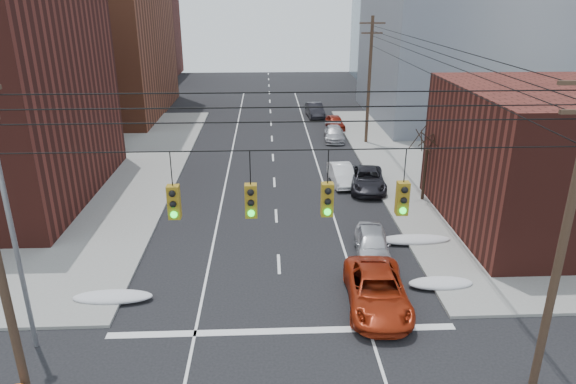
{
  "coord_description": "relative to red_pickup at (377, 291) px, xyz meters",
  "views": [
    {
      "loc": [
        -0.54,
        -10.69,
        12.64
      ],
      "look_at": [
        0.56,
        14.26,
        3.0
      ],
      "focal_mm": 32.0,
      "sensor_mm": 36.0,
      "label": 1
    }
  ],
  "objects": [
    {
      "name": "lot_car_b",
      "position": [
        -18.82,
        17.27,
        0.08
      ],
      "size": [
        5.27,
        3.14,
        1.37
      ],
      "primitive_type": "imported",
      "rotation": [
        0.0,
        0.0,
        1.39
      ],
      "color": "#A9A9AE",
      "rests_on": "sidewalk_nw"
    },
    {
      "name": "parked_car_e",
      "position": [
        2.28,
        31.38,
        -0.1
      ],
      "size": [
        1.78,
        3.97,
        1.32
      ],
      "primitive_type": "imported",
      "rotation": [
        0.0,
        0.0,
        0.06
      ],
      "color": "maroon",
      "rests_on": "ground"
    },
    {
      "name": "snow_nw",
      "position": [
        -11.52,
        0.88,
        -0.55
      ],
      "size": [
        3.5,
        1.08,
        0.42
      ],
      "primitive_type": "ellipsoid",
      "color": "silver",
      "rests_on": "ground"
    },
    {
      "name": "parked_car_a",
      "position": [
        0.68,
        4.47,
        -0.03
      ],
      "size": [
        2.2,
        4.43,
        1.45
      ],
      "primitive_type": "imported",
      "rotation": [
        0.0,
        0.0,
        -0.12
      ],
      "color": "silver",
      "rests_on": "ground"
    },
    {
      "name": "lot_car_c",
      "position": [
        -22.87,
        16.49,
        0.16
      ],
      "size": [
        5.73,
        3.9,
        1.54
      ],
      "primitive_type": "imported",
      "rotation": [
        0.0,
        0.0,
        1.93
      ],
      "color": "black",
      "rests_on": "sidewalk_nw"
    },
    {
      "name": "traffic_signals",
      "position": [
        -4.02,
        -5.15,
        6.41
      ],
      "size": [
        17.0,
        0.42,
        2.02
      ],
      "color": "black",
      "rests_on": "ground"
    },
    {
      "name": "parked_car_d",
      "position": [
        1.62,
        27.05,
        -0.13
      ],
      "size": [
        2.11,
        4.49,
        1.27
      ],
      "primitive_type": "imported",
      "rotation": [
        0.0,
        0.0,
        -0.08
      ],
      "color": "#B2B2B7",
      "rests_on": "ground"
    },
    {
      "name": "street_light",
      "position": [
        -13.62,
        -2.12,
        4.78
      ],
      "size": [
        0.44,
        0.44,
        9.32
      ],
      "color": "gray",
      "rests_on": "ground"
    },
    {
      "name": "bare_tree",
      "position": [
        5.47,
        11.88,
        1.56
      ],
      "size": [
        2.09,
        2.2,
        4.93
      ],
      "color": "black",
      "rests_on": "ground"
    },
    {
      "name": "snow_ne",
      "position": [
        3.28,
        1.38,
        -0.55
      ],
      "size": [
        3.0,
        1.08,
        0.42
      ],
      "primitive_type": "ellipsoid",
      "color": "silver",
      "rests_on": "ground"
    },
    {
      "name": "parked_car_f",
      "position": [
        0.74,
        36.77,
        0.0
      ],
      "size": [
        1.93,
        4.71,
        1.52
      ],
      "primitive_type": "imported",
      "rotation": [
        0.0,
        0.0,
        0.07
      ],
      "color": "black",
      "rests_on": "ground"
    },
    {
      "name": "lot_car_a",
      "position": [
        -19.73,
        14.95,
        0.07
      ],
      "size": [
        4.32,
        2.39,
        1.35
      ],
      "primitive_type": "imported",
      "rotation": [
        0.0,
        0.0,
        1.82
      ],
      "color": "silver",
      "rests_on": "sidewalk_nw"
    },
    {
      "name": "utility_pole_right",
      "position": [
        4.38,
        -5.12,
        5.02
      ],
      "size": [
        2.2,
        0.28,
        11.0
      ],
      "color": "#473323",
      "rests_on": "ground"
    },
    {
      "name": "utility_pole_far",
      "position": [
        4.38,
        25.88,
        5.02
      ],
      "size": [
        2.2,
        0.28,
        11.0
      ],
      "color": "#473323",
      "rests_on": "ground"
    },
    {
      "name": "snow_east_far",
      "position": [
        3.28,
        5.88,
        -0.55
      ],
      "size": [
        4.0,
        1.08,
        0.42
      ],
      "primitive_type": "ellipsoid",
      "color": "silver",
      "rests_on": "ground"
    },
    {
      "name": "red_pickup",
      "position": [
        0.0,
        0.0,
        0.0
      ],
      "size": [
        2.88,
        5.62,
        1.52
      ],
      "primitive_type": "imported",
      "rotation": [
        0.0,
        0.0,
        -0.07
      ],
      "color": "#99260D",
      "rests_on": "ground"
    },
    {
      "name": "building_glass",
      "position": [
        19.88,
        61.88,
        10.24
      ],
      "size": [
        20.0,
        18.0,
        22.0
      ],
      "primitive_type": "cube",
      "color": "gray",
      "rests_on": "ground"
    },
    {
      "name": "building_brick_far",
      "position": [
        -30.12,
        65.88,
        5.24
      ],
      "size": [
        22.0,
        18.0,
        12.0
      ],
      "primitive_type": "cube",
      "color": "#491C16",
      "rests_on": "ground"
    },
    {
      "name": "parked_car_b",
      "position": [
        0.68,
        15.44,
        -0.07
      ],
      "size": [
        1.71,
        4.24,
        1.37
      ],
      "primitive_type": "imported",
      "rotation": [
        0.0,
        0.0,
        0.06
      ],
      "color": "white",
      "rests_on": "ground"
    },
    {
      "name": "parked_car_c",
      "position": [
        2.28,
        14.26,
        -0.06
      ],
      "size": [
        2.86,
        5.28,
        1.41
      ],
      "primitive_type": "imported",
      "rotation": [
        0.0,
        0.0,
        -0.11
      ],
      "color": "black",
      "rests_on": "ground"
    }
  ]
}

